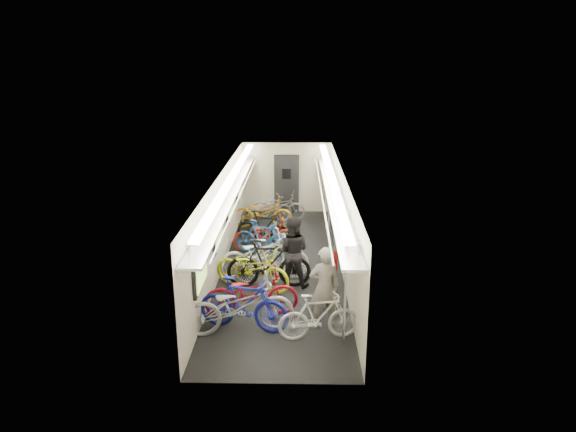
{
  "coord_description": "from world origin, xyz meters",
  "views": [
    {
      "loc": [
        0.41,
        -12.18,
        5.02
      ],
      "look_at": [
        0.14,
        0.62,
        1.15
      ],
      "focal_mm": 32.0,
      "sensor_mm": 36.0,
      "label": 1
    }
  ],
  "objects_px": {
    "backpack": "(330,261)",
    "bicycle_0": "(239,306)",
    "passenger_mid": "(292,252)",
    "passenger_near": "(324,288)",
    "bicycle_1": "(244,304)"
  },
  "relations": [
    {
      "from": "backpack",
      "to": "bicycle_0",
      "type": "bearing_deg",
      "value": -171.95
    },
    {
      "from": "passenger_mid",
      "to": "bicycle_1",
      "type": "bearing_deg",
      "value": 75.16
    },
    {
      "from": "backpack",
      "to": "passenger_near",
      "type": "bearing_deg",
      "value": -123.8
    },
    {
      "from": "bicycle_0",
      "to": "passenger_mid",
      "type": "distance_m",
      "value": 2.42
    },
    {
      "from": "passenger_mid",
      "to": "backpack",
      "type": "xyz_separation_m",
      "value": [
        0.77,
        -1.65,
        0.44
      ]
    },
    {
      "from": "bicycle_0",
      "to": "passenger_near",
      "type": "xyz_separation_m",
      "value": [
        1.63,
        0.28,
        0.28
      ]
    },
    {
      "from": "bicycle_1",
      "to": "passenger_mid",
      "type": "relative_size",
      "value": 1.08
    },
    {
      "from": "passenger_near",
      "to": "backpack",
      "type": "bearing_deg",
      "value": -126.66
    },
    {
      "from": "bicycle_1",
      "to": "passenger_near",
      "type": "xyz_separation_m",
      "value": [
        1.56,
        0.17,
        0.28
      ]
    },
    {
      "from": "passenger_near",
      "to": "passenger_mid",
      "type": "height_order",
      "value": "passenger_mid"
    },
    {
      "from": "bicycle_0",
      "to": "backpack",
      "type": "distance_m",
      "value": 1.97
    },
    {
      "from": "bicycle_0",
      "to": "passenger_near",
      "type": "relative_size",
      "value": 1.27
    },
    {
      "from": "passenger_mid",
      "to": "passenger_near",
      "type": "bearing_deg",
      "value": 117.37
    },
    {
      "from": "passenger_near",
      "to": "bicycle_1",
      "type": "bearing_deg",
      "value": -5.78
    },
    {
      "from": "bicycle_1",
      "to": "passenger_mid",
      "type": "bearing_deg",
      "value": -9.24
    }
  ]
}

